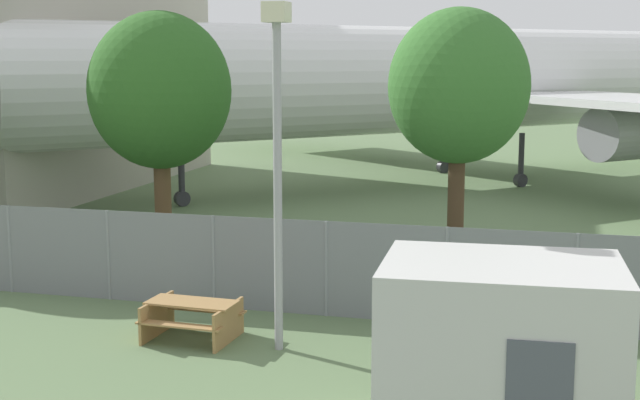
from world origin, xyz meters
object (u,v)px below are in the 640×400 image
(picnic_bench_open_grass, at_px, (192,316))
(airplane, at_px, (457,81))
(portable_cabin, at_px, (500,355))
(tree_behind_benches, at_px, (160,92))
(tree_near_hangar, at_px, (459,87))

(picnic_bench_open_grass, bearing_deg, airplane, 84.07)
(portable_cabin, distance_m, tree_behind_benches, 13.71)
(airplane, height_order, tree_behind_benches, airplane)
(tree_near_hangar, bearing_deg, portable_cabin, -79.84)
(portable_cabin, height_order, tree_near_hangar, tree_near_hangar)
(portable_cabin, xyz_separation_m, tree_behind_benches, (-9.48, 9.36, 3.23))
(airplane, distance_m, tree_behind_benches, 18.50)
(tree_behind_benches, bearing_deg, tree_near_hangar, 0.07)
(picnic_bench_open_grass, bearing_deg, tree_near_hangar, 53.84)
(tree_near_hangar, bearing_deg, airplane, 96.41)
(airplane, distance_m, tree_near_hangar, 17.66)
(portable_cabin, bearing_deg, picnic_bench_open_grass, 148.36)
(portable_cabin, distance_m, picnic_bench_open_grass, 7.00)
(airplane, bearing_deg, portable_cabin, 52.42)
(portable_cabin, bearing_deg, airplane, 94.63)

